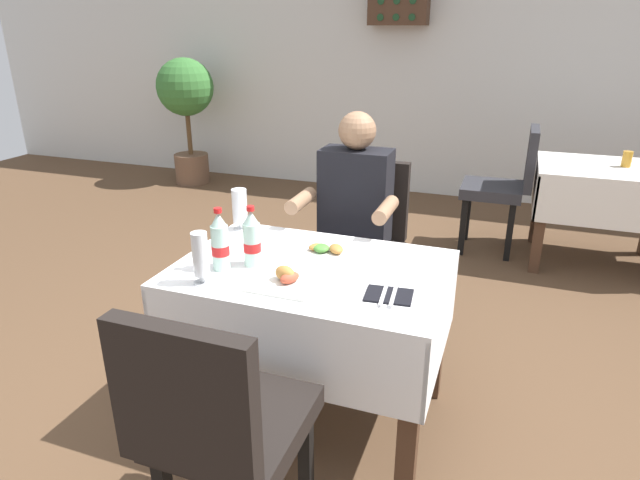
{
  "coord_description": "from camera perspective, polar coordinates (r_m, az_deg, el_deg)",
  "views": [
    {
      "loc": [
        0.82,
        -1.78,
        1.65
      ],
      "look_at": [
        0.1,
        0.21,
        0.81
      ],
      "focal_mm": 30.42,
      "sensor_mm": 36.0,
      "label": 1
    }
  ],
  "objects": [
    {
      "name": "seated_diner_far",
      "position": [
        2.82,
        3.38,
        2.13
      ],
      "size": [
        0.5,
        0.46,
        1.26
      ],
      "color": "#282D42",
      "rests_on": "ground"
    },
    {
      "name": "plate_far_diner",
      "position": [
        2.33,
        0.34,
        -1.15
      ],
      "size": [
        0.23,
        0.23,
        0.05
      ],
      "color": "white",
      "rests_on": "main_dining_table"
    },
    {
      "name": "chair_far_diner_seat",
      "position": [
        2.97,
        4.46,
        -0.13
      ],
      "size": [
        0.44,
        0.5,
        0.97
      ],
      "color": "black",
      "rests_on": "ground"
    },
    {
      "name": "cola_bottle_primary",
      "position": [
        2.21,
        -7.17,
        0.02
      ],
      "size": [
        0.07,
        0.07,
        0.25
      ],
      "color": "silver",
      "rests_on": "main_dining_table"
    },
    {
      "name": "main_dining_table",
      "position": [
        2.3,
        -0.86,
        -6.86
      ],
      "size": [
        1.1,
        0.77,
        0.73
      ],
      "color": "white",
      "rests_on": "ground"
    },
    {
      "name": "back_wall",
      "position": [
        5.69,
        12.28,
        18.82
      ],
      "size": [
        11.0,
        0.12,
        2.84
      ],
      "primitive_type": "cube",
      "color": "silver",
      "rests_on": "ground"
    },
    {
      "name": "ground_plane",
      "position": [
        2.56,
        -3.98,
        -18.58
      ],
      "size": [
        11.0,
        11.0,
        0.0
      ],
      "primitive_type": "plane",
      "color": "brown"
    },
    {
      "name": "beer_glass_middle",
      "position": [
        2.08,
        -12.45,
        -1.84
      ],
      "size": [
        0.07,
        0.07,
        0.21
      ],
      "color": "white",
      "rests_on": "main_dining_table"
    },
    {
      "name": "chair_near_camera_side",
      "position": [
        1.72,
        -10.56,
        -18.47
      ],
      "size": [
        0.44,
        0.5,
        0.97
      ],
      "color": "black",
      "rests_on": "ground"
    },
    {
      "name": "plate_near_camera",
      "position": [
        2.07,
        -3.6,
        -4.08
      ],
      "size": [
        0.25,
        0.25,
        0.07
      ],
      "color": "white",
      "rests_on": "main_dining_table"
    },
    {
      "name": "background_dining_table",
      "position": [
        4.37,
        27.65,
        4.45
      ],
      "size": [
        0.92,
        0.75,
        0.73
      ],
      "color": "white",
      "rests_on": "ground"
    },
    {
      "name": "background_chair_left",
      "position": [
        4.32,
        18.91,
        5.75
      ],
      "size": [
        0.5,
        0.44,
        0.97
      ],
      "color": "#2D2D33",
      "rests_on": "ground"
    },
    {
      "name": "cola_bottle_secondary",
      "position": [
        2.19,
        -10.47,
        -0.31
      ],
      "size": [
        0.07,
        0.07,
        0.26
      ],
      "color": "silver",
      "rests_on": "main_dining_table"
    },
    {
      "name": "beer_glass_left",
      "position": [
        2.61,
        -8.44,
        3.29
      ],
      "size": [
        0.07,
        0.07,
        0.2
      ],
      "color": "white",
      "rests_on": "main_dining_table"
    },
    {
      "name": "potted_plant_corner",
      "position": [
        6.16,
        -13.9,
        13.96
      ],
      "size": [
        0.6,
        0.6,
        1.35
      ],
      "color": "brown",
      "rests_on": "ground"
    },
    {
      "name": "napkin_cutlery_set",
      "position": [
        2.0,
        7.26,
        -5.76
      ],
      "size": [
        0.18,
        0.19,
        0.01
      ],
      "color": "black",
      "rests_on": "main_dining_table"
    },
    {
      "name": "wall_bottle_rack",
      "position": [
        5.6,
        8.32,
        23.6
      ],
      "size": [
        0.56,
        0.21,
        0.42
      ],
      "color": "#472D1E"
    },
    {
      "name": "background_table_tumbler",
      "position": [
        4.36,
        29.58,
        7.42
      ],
      "size": [
        0.06,
        0.06,
        0.11
      ],
      "primitive_type": "cylinder",
      "color": "#C68928",
      "rests_on": "background_dining_table"
    }
  ]
}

